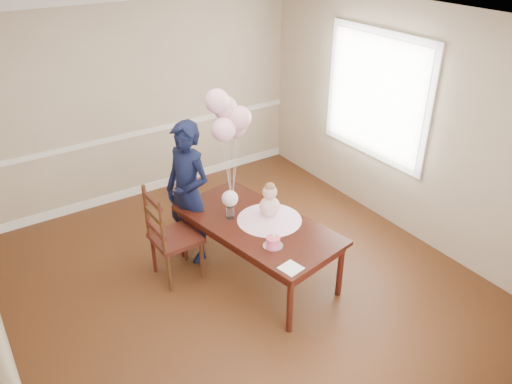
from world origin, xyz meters
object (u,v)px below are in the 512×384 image
dining_chair_seat (176,238)px  woman (188,193)px  birthday_cake (273,242)px  dining_table_top (257,225)px

dining_chair_seat → woman: (0.29, 0.24, 0.34)m
birthday_cake → woman: 1.19m
birthday_cake → dining_chair_seat: bearing=124.4°
woman → birthday_cake: bearing=-2.5°
dining_chair_seat → birthday_cake: bearing=-56.7°
birthday_cake → dining_chair_seat: birthday_cake is taller
birthday_cake → dining_chair_seat: size_ratio=0.28×
dining_table_top → dining_chair_seat: 0.87m
woman → dining_table_top: bearing=12.4°
dining_chair_seat → woman: woman is taller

